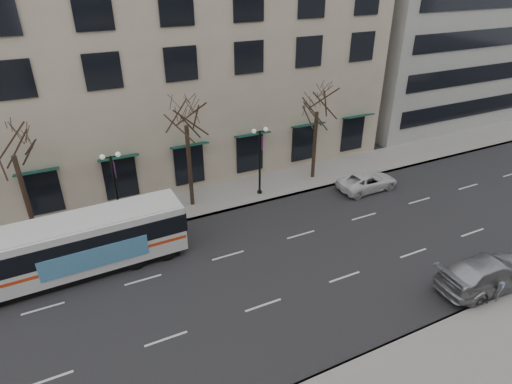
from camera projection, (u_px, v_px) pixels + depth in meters
ground at (244, 278)px, 23.34m from camera, size 160.00×160.00×0.00m
sidewalk_far at (255, 189)px, 32.36m from camera, size 80.00×4.00×0.15m
building_hotel at (108, 9)px, 33.50m from camera, size 40.00×20.00×24.00m
tree_far_left at (9, 140)px, 23.28m from camera, size 3.60×3.60×8.34m
tree_far_mid at (185, 111)px, 27.03m from camera, size 3.60×3.60×8.55m
tree_far_right at (318, 99)px, 31.11m from camera, size 3.60×3.60×8.06m
lamp_post_left at (116, 187)px, 26.51m from camera, size 1.22×0.45×5.21m
lamp_post_right at (260, 158)px, 30.37m from camera, size 1.22×0.45×5.21m
city_bus at (73, 246)px, 22.97m from camera, size 12.22×2.98×3.30m
silver_car at (489, 273)px, 22.40m from camera, size 6.09×2.80×1.73m
white_pickup at (367, 181)px, 32.22m from camera, size 4.77×2.26×1.31m
pay_station at (501, 288)px, 21.13m from camera, size 0.28×0.20×1.20m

